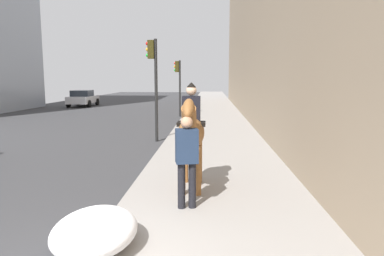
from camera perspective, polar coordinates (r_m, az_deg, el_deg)
mounted_horse_near at (r=7.50m, az=-0.15°, el=-0.48°), size 2.15×0.60×2.29m
pedestrian_greeting at (r=6.47m, az=-0.84°, el=-4.49°), size 0.33×0.44×1.70m
car_near_lane at (r=33.12m, az=-17.03°, el=4.59°), size 4.14×2.10×1.44m
traffic_light_near_curb at (r=14.03m, az=-6.14°, el=8.63°), size 0.20×0.44×3.98m
traffic_light_far_curb at (r=23.20m, az=-2.18°, el=7.84°), size 0.20×0.44×3.62m
snow_pile_near at (r=5.35m, az=-15.23°, el=-15.57°), size 1.51×1.16×0.52m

